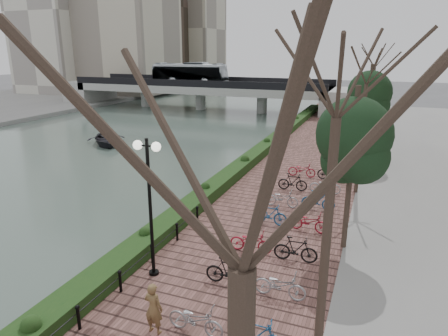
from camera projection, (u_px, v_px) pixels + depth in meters
The scene contains 11 objects.
river_water at pixel (115, 137), 38.83m from camera, with size 30.00×130.00×0.02m, color #4C5F55.
promenade at pixel (291, 180), 25.40m from camera, with size 8.00×75.00×0.50m, color brown.
hedge at pixel (252, 157), 28.67m from camera, with size 1.10×56.00×0.60m, color #143815.
chain_fence at pixel (101, 299), 12.32m from camera, with size 0.10×14.10×0.70m.
lamppost at pixel (149, 179), 13.33m from camera, with size 1.02×0.32×4.98m.
pedestrian at pixel (154, 308), 11.20m from camera, with size 0.57×0.37×1.56m, color brown.
bicycle_parking at pixel (288, 219), 17.85m from camera, with size 2.40×17.32×1.00m.
street_trees at pixel (357, 151), 18.72m from camera, with size 3.20×37.12×6.80m.
bridge at pixel (198, 85), 55.81m from camera, with size 36.00×10.77×6.50m.
boat at pixel (107, 139), 35.69m from camera, with size 3.41×4.78×0.99m, color black.
far_buildings at pixel (122, 8), 80.04m from camera, with size 35.00×38.00×38.00m.
Camera 1 is at (8.84, -6.51, 8.26)m, focal length 32.00 mm.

